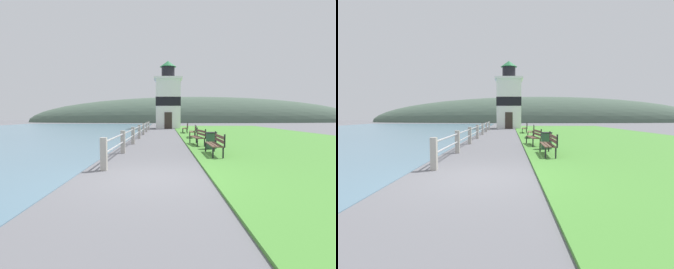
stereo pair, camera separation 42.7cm
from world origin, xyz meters
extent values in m
plane|color=slate|center=(0.00, 0.00, 0.00)|extent=(160.00, 160.00, 0.00)
cube|color=#4C8E38|center=(7.53, 13.00, 0.03)|extent=(12.00, 39.01, 0.06)
cube|color=#A8A399|center=(-1.43, 1.00, 0.49)|extent=(0.18, 0.18, 0.98)
cube|color=#A8A399|center=(-1.43, 4.52, 0.49)|extent=(0.18, 0.18, 0.98)
cube|color=#A8A399|center=(-1.43, 8.04, 0.49)|extent=(0.18, 0.18, 0.98)
cube|color=#A8A399|center=(-1.43, 11.55, 0.49)|extent=(0.18, 0.18, 0.98)
cube|color=#A8A399|center=(-1.43, 15.07, 0.49)|extent=(0.18, 0.18, 0.98)
cube|color=#A8A399|center=(-1.43, 18.59, 0.49)|extent=(0.18, 0.18, 0.98)
cube|color=#A8A399|center=(-1.43, 22.11, 0.49)|extent=(0.18, 0.18, 0.98)
cylinder|color=#B2B2B7|center=(-1.43, 11.55, 0.83)|extent=(0.06, 21.11, 0.06)
cylinder|color=#B2B2B7|center=(-1.43, 11.55, 0.49)|extent=(0.06, 21.11, 0.06)
cube|color=brown|center=(2.16, 3.69, 0.47)|extent=(0.13, 1.86, 0.04)
cube|color=brown|center=(2.31, 3.69, 0.47)|extent=(0.13, 1.86, 0.04)
cube|color=brown|center=(2.45, 3.69, 0.47)|extent=(0.13, 1.86, 0.04)
cube|color=brown|center=(2.54, 3.69, 0.79)|extent=(0.07, 1.86, 0.11)
cube|color=brown|center=(2.54, 3.69, 0.63)|extent=(0.07, 1.86, 0.11)
cube|color=black|center=(2.11, 2.78, 0.23)|extent=(0.05, 0.05, 0.45)
cube|color=black|center=(2.13, 4.59, 0.23)|extent=(0.05, 0.05, 0.45)
cube|color=black|center=(2.48, 2.78, 0.23)|extent=(0.05, 0.05, 0.45)
cube|color=black|center=(2.50, 4.59, 0.23)|extent=(0.05, 0.05, 0.45)
cube|color=black|center=(2.53, 2.78, 0.70)|extent=(0.05, 0.05, 0.49)
cube|color=black|center=(2.55, 4.59, 0.70)|extent=(0.05, 0.05, 0.49)
cube|color=brown|center=(1.91, 7.18, 0.47)|extent=(0.33, 1.76, 0.04)
cube|color=brown|center=(2.06, 7.19, 0.47)|extent=(0.33, 1.76, 0.04)
cube|color=brown|center=(2.20, 7.21, 0.47)|extent=(0.33, 1.76, 0.04)
cube|color=brown|center=(2.29, 7.22, 0.79)|extent=(0.27, 1.75, 0.11)
cube|color=brown|center=(2.29, 7.22, 0.63)|extent=(0.27, 1.75, 0.11)
cube|color=black|center=(1.98, 6.32, 0.23)|extent=(0.06, 0.06, 0.45)
cube|color=black|center=(1.77, 8.02, 0.23)|extent=(0.06, 0.06, 0.45)
cube|color=black|center=(2.35, 6.37, 0.23)|extent=(0.06, 0.06, 0.45)
cube|color=black|center=(2.14, 8.07, 0.23)|extent=(0.06, 0.06, 0.45)
cube|color=black|center=(2.40, 6.37, 0.70)|extent=(0.06, 0.06, 0.49)
cube|color=black|center=(2.18, 8.07, 0.70)|extent=(0.06, 0.06, 0.49)
cube|color=brown|center=(2.16, 11.83, 0.47)|extent=(0.26, 1.85, 0.04)
cube|color=brown|center=(2.30, 11.82, 0.47)|extent=(0.26, 1.85, 0.04)
cube|color=brown|center=(2.45, 11.81, 0.47)|extent=(0.26, 1.85, 0.04)
cube|color=brown|center=(2.53, 11.80, 0.79)|extent=(0.20, 1.84, 0.11)
cube|color=brown|center=(2.53, 11.80, 0.63)|extent=(0.20, 1.84, 0.11)
cube|color=black|center=(2.05, 10.94, 0.23)|extent=(0.05, 0.05, 0.45)
cube|color=black|center=(2.19, 12.73, 0.23)|extent=(0.05, 0.05, 0.45)
cube|color=black|center=(2.41, 10.91, 0.23)|extent=(0.05, 0.05, 0.45)
cube|color=black|center=(2.56, 12.70, 0.23)|extent=(0.05, 0.05, 0.45)
cube|color=black|center=(2.46, 10.91, 0.70)|extent=(0.05, 0.05, 0.49)
cube|color=black|center=(2.61, 12.69, 0.70)|extent=(0.05, 0.05, 0.49)
cube|color=brown|center=(2.01, 16.86, 0.47)|extent=(0.20, 1.78, 0.04)
cube|color=brown|center=(2.15, 16.85, 0.47)|extent=(0.20, 1.78, 0.04)
cube|color=brown|center=(2.30, 16.84, 0.47)|extent=(0.20, 1.78, 0.04)
cube|color=brown|center=(2.39, 16.84, 0.79)|extent=(0.14, 1.77, 0.11)
cube|color=brown|center=(2.39, 16.84, 0.63)|extent=(0.14, 1.77, 0.11)
cube|color=black|center=(1.93, 16.00, 0.23)|extent=(0.05, 0.05, 0.45)
cube|color=black|center=(2.01, 17.72, 0.23)|extent=(0.05, 0.05, 0.45)
cube|color=black|center=(2.30, 15.98, 0.23)|extent=(0.05, 0.05, 0.45)
cube|color=black|center=(2.38, 17.70, 0.23)|extent=(0.05, 0.05, 0.45)
cube|color=black|center=(2.35, 15.98, 0.70)|extent=(0.05, 0.05, 0.49)
cube|color=black|center=(2.43, 17.70, 0.70)|extent=(0.05, 0.05, 0.49)
cube|color=white|center=(0.75, 26.24, 3.00)|extent=(2.96, 2.96, 6.00)
cube|color=black|center=(0.75, 26.24, 3.30)|extent=(3.00, 3.00, 1.08)
cube|color=white|center=(0.75, 26.24, 6.13)|extent=(3.41, 3.41, 0.25)
cylinder|color=black|center=(0.75, 26.24, 6.93)|extent=(1.63, 1.63, 1.34)
cone|color=#23703D|center=(0.75, 26.24, 7.97)|extent=(2.04, 2.04, 0.74)
cube|color=#332823|center=(0.75, 24.74, 1.00)|extent=(0.90, 0.06, 2.00)
cylinder|color=#2D5138|center=(2.54, 5.53, 0.40)|extent=(0.50, 0.50, 0.80)
cylinder|color=black|center=(2.54, 5.53, 0.82)|extent=(0.54, 0.54, 0.04)
ellipsoid|color=#475B4C|center=(8.00, 56.01, 0.00)|extent=(80.00, 16.00, 12.00)
camera|label=1|loc=(0.37, -6.64, 1.63)|focal=28.00mm
camera|label=2|loc=(0.80, -6.64, 1.63)|focal=28.00mm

